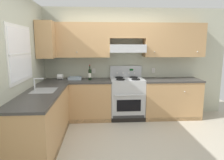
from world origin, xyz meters
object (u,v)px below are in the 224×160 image
at_px(stove, 127,98).
at_px(bowl, 75,79).
at_px(paper_towel_roll, 60,77).
at_px(wine_bottle, 90,74).

relative_size(stove, bowl, 4.03).
bearing_deg(bowl, paper_towel_roll, 178.20).
height_order(wine_bottle, bowl, wine_bottle).
xyz_separation_m(stove, bowl, (-1.20, 0.08, 0.45)).
height_order(bowl, paper_towel_roll, paper_towel_roll).
bearing_deg(stove, paper_towel_roll, 176.50).
bearing_deg(stove, wine_bottle, 178.80).
bearing_deg(bowl, stove, -3.98).
xyz_separation_m(wine_bottle, paper_towel_roll, (-0.68, 0.08, -0.07)).
distance_m(wine_bottle, bowl, 0.37).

